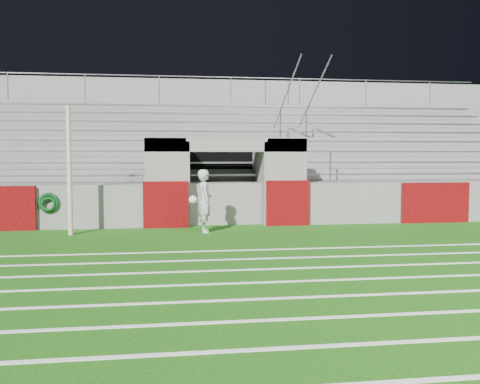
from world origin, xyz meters
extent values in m
plane|color=#174D0C|center=(0.00, 0.00, 0.00)|extent=(90.00, 90.00, 0.00)
cylinder|color=beige|center=(-4.31, 1.93, 1.70)|extent=(0.13, 0.13, 3.39)
cube|color=white|center=(0.00, -8.00, 0.01)|extent=(28.00, 0.09, 0.01)
cube|color=white|center=(0.00, -7.00, 0.01)|extent=(28.00, 0.09, 0.01)
cube|color=white|center=(0.00, -6.00, 0.01)|extent=(28.00, 0.09, 0.01)
cube|color=white|center=(0.00, -5.00, 0.01)|extent=(28.00, 0.09, 0.01)
cube|color=white|center=(0.00, -4.00, 0.01)|extent=(28.00, 0.09, 0.01)
cube|color=white|center=(0.00, -3.00, 0.01)|extent=(28.00, 0.09, 0.01)
cube|color=white|center=(0.00, -2.00, 0.01)|extent=(28.00, 0.09, 0.01)
cube|color=white|center=(0.00, -1.00, 0.01)|extent=(28.00, 0.09, 0.01)
cube|color=slate|center=(7.70, 3.17, 0.62)|extent=(10.60, 0.35, 1.25)
cube|color=slate|center=(-1.80, 3.50, 1.30)|extent=(1.20, 1.00, 2.60)
cube|color=slate|center=(1.80, 3.50, 1.30)|extent=(1.20, 1.00, 2.60)
cube|color=black|center=(0.00, 5.20, 1.25)|extent=(2.60, 0.20, 2.50)
cube|color=slate|center=(-1.15, 4.10, 1.25)|extent=(0.10, 2.20, 2.50)
cube|color=slate|center=(1.15, 4.10, 1.25)|extent=(0.10, 2.20, 2.50)
cube|color=slate|center=(0.00, 3.50, 2.40)|extent=(4.80, 1.00, 0.40)
cube|color=slate|center=(0.00, 7.35, 1.15)|extent=(26.00, 8.00, 0.20)
cube|color=slate|center=(0.00, 7.35, 0.53)|extent=(26.00, 8.00, 1.05)
cube|color=#500609|center=(-1.80, 2.94, 0.68)|extent=(1.30, 0.15, 1.35)
cube|color=#500609|center=(1.80, 2.94, 0.68)|extent=(1.30, 0.15, 1.35)
cube|color=#500609|center=(6.50, 2.94, 0.62)|extent=(2.20, 0.15, 1.25)
cube|color=gray|center=(0.00, 4.43, 1.47)|extent=(23.00, 0.28, 0.06)
cube|color=slate|center=(0.00, 5.28, 1.44)|extent=(24.00, 0.75, 0.38)
cube|color=gray|center=(0.00, 5.18, 1.85)|extent=(23.00, 0.28, 0.06)
cube|color=slate|center=(0.00, 6.03, 1.63)|extent=(24.00, 0.75, 0.76)
cube|color=gray|center=(0.00, 5.93, 2.23)|extent=(23.00, 0.28, 0.06)
cube|color=slate|center=(0.00, 6.78, 1.82)|extent=(24.00, 0.75, 1.14)
cube|color=gray|center=(0.00, 6.68, 2.61)|extent=(23.00, 0.28, 0.06)
cube|color=slate|center=(0.00, 7.53, 2.01)|extent=(24.00, 0.75, 1.52)
cube|color=gray|center=(0.00, 7.43, 2.99)|extent=(23.00, 0.28, 0.06)
cube|color=slate|center=(0.00, 8.28, 2.20)|extent=(24.00, 0.75, 1.90)
cube|color=gray|center=(0.00, 8.18, 3.37)|extent=(23.00, 0.28, 0.06)
cube|color=slate|center=(0.00, 9.03, 2.39)|extent=(24.00, 0.75, 2.28)
cube|color=gray|center=(0.00, 8.93, 3.75)|extent=(23.00, 0.28, 0.06)
cube|color=slate|center=(0.00, 9.78, 2.58)|extent=(24.00, 0.75, 2.66)
cube|color=gray|center=(0.00, 9.68, 4.13)|extent=(23.00, 0.28, 0.06)
cube|color=slate|center=(0.00, 10.45, 2.65)|extent=(26.00, 0.60, 5.29)
cylinder|color=#A5A8AD|center=(2.50, 4.15, 1.75)|extent=(0.05, 0.05, 1.00)
cylinder|color=#A5A8AD|center=(2.50, 7.15, 3.27)|extent=(0.05, 0.05, 1.00)
cylinder|color=#A5A8AD|center=(2.50, 10.15, 4.79)|extent=(0.05, 0.05, 1.00)
cylinder|color=#A5A8AD|center=(2.50, 7.15, 3.77)|extent=(0.05, 6.02, 3.08)
cylinder|color=#A5A8AD|center=(3.50, 4.15, 1.75)|extent=(0.05, 0.05, 1.00)
cylinder|color=#A5A8AD|center=(3.50, 7.15, 3.27)|extent=(0.05, 0.05, 1.00)
cylinder|color=#A5A8AD|center=(3.50, 10.15, 4.79)|extent=(0.05, 0.05, 1.00)
cylinder|color=#A5A8AD|center=(3.50, 7.15, 3.77)|extent=(0.05, 6.02, 3.08)
cylinder|color=#A5A8AD|center=(-8.00, 10.15, 4.84)|extent=(0.05, 0.05, 1.10)
cylinder|color=#A5A8AD|center=(-5.00, 10.15, 4.84)|extent=(0.05, 0.05, 1.10)
cylinder|color=#A5A8AD|center=(-2.00, 10.15, 4.84)|extent=(0.05, 0.05, 1.10)
cylinder|color=#A5A8AD|center=(1.00, 10.15, 4.84)|extent=(0.05, 0.05, 1.10)
cylinder|color=#A5A8AD|center=(4.00, 10.15, 4.84)|extent=(0.05, 0.05, 1.10)
cylinder|color=#A5A8AD|center=(7.00, 10.15, 4.84)|extent=(0.05, 0.05, 1.10)
cylinder|color=#A5A8AD|center=(10.00, 10.15, 4.84)|extent=(0.05, 0.05, 1.10)
cylinder|color=#A5A8AD|center=(0.00, 10.15, 5.39)|extent=(24.00, 0.05, 0.05)
imported|color=#B3B7BD|center=(-0.75, 1.89, 0.86)|extent=(0.42, 0.63, 1.71)
sphere|color=white|center=(-1.08, 1.76, 0.91)|extent=(0.22, 0.22, 0.22)
torus|color=#0C3D18|center=(-5.06, 2.95, 0.77)|extent=(0.57, 0.11, 0.57)
torus|color=#0D4214|center=(-5.06, 2.90, 0.74)|extent=(0.42, 0.08, 0.42)
camera|label=1|loc=(-1.87, -12.57, 2.11)|focal=40.00mm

